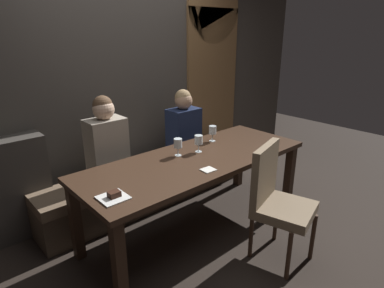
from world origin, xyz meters
TOP-DOWN VIEW (x-y plane):
  - ground at (0.00, 0.00)m, footprint 9.00×9.00m
  - back_wall_tiled at (0.00, 1.22)m, footprint 6.00×0.12m
  - arched_door at (1.35, 1.15)m, footprint 0.90×0.05m
  - dining_table at (0.00, 0.00)m, footprint 2.20×0.84m
  - banquette_bench at (0.00, 0.70)m, footprint 2.50×0.44m
  - chair_near_side at (0.21, -0.72)m, footprint 0.54×0.54m
  - diner_redhead at (-0.51, 0.71)m, footprint 0.36×0.24m
  - diner_bearded at (0.47, 0.73)m, footprint 0.36×0.24m
  - wine_glass_near_right at (0.11, 0.10)m, footprint 0.08×0.08m
  - wine_glass_far_right at (-0.09, 0.15)m, footprint 0.08×0.08m
  - wine_glass_end_right at (0.43, 0.23)m, footprint 0.08×0.08m
  - dessert_plate at (-0.93, -0.17)m, footprint 0.19×0.19m
  - folded_napkin at (-0.12, -0.27)m, footprint 0.12×0.11m

SIDE VIEW (x-z plane):
  - ground at x=0.00m, z-range 0.00..0.00m
  - banquette_bench at x=0.00m, z-range 0.00..0.45m
  - chair_near_side at x=0.21m, z-range 0.07..1.05m
  - dining_table at x=0.00m, z-range 0.28..1.02m
  - folded_napkin at x=-0.12m, z-range 0.74..0.75m
  - dessert_plate at x=-0.93m, z-range 0.73..0.78m
  - diner_bearded at x=0.47m, z-range 0.43..1.19m
  - diner_redhead at x=-0.51m, z-range 0.43..1.25m
  - wine_glass_near_right at x=0.11m, z-range 0.77..0.93m
  - wine_glass_far_right at x=-0.09m, z-range 0.77..0.94m
  - wine_glass_end_right at x=0.43m, z-range 0.77..0.94m
  - arched_door at x=1.35m, z-range 0.09..2.64m
  - back_wall_tiled at x=0.00m, z-range 0.00..3.00m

